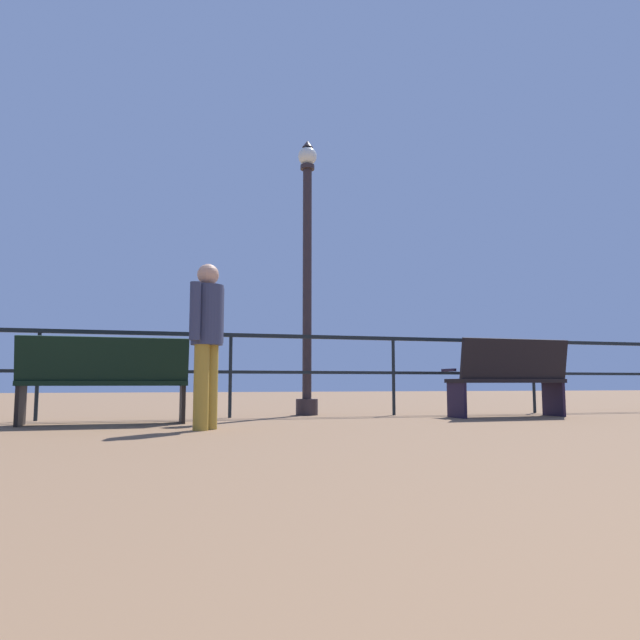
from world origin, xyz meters
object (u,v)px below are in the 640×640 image
Objects in this scene: bench_near_right at (510,375)px; person_at_railing at (207,334)px; bench_near_left at (105,377)px; lamppost_center at (307,275)px.

person_at_railing reaches higher than bench_near_right.
person_at_railing is (-3.97, -0.98, 0.36)m from bench_near_right.
bench_near_right is at bearing -0.03° from bench_near_left.
bench_near_left is 4.94m from bench_near_right.
lamppost_center is 2.90m from person_at_railing.
bench_near_left is 0.44× the size of lamppost_center.
bench_near_left is 1.44m from person_at_railing.
lamppost_center is at bearing 152.98° from bench_near_right.
bench_near_right is (4.94, -0.00, 0.04)m from bench_near_left.
lamppost_center is (-2.39, 1.22, 1.40)m from bench_near_right.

